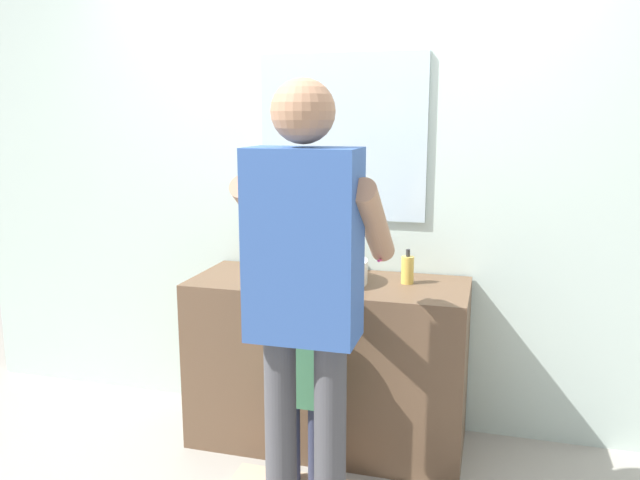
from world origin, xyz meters
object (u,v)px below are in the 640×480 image
toothbrush_cup (263,265)px  child_toddler (304,378)px  soap_bottle (407,269)px  adult_parent (305,274)px

toothbrush_cup → child_toddler: bearing=-51.0°
soap_bottle → child_toddler: 0.71m
child_toddler → adult_parent: size_ratio=0.48×
soap_bottle → child_toddler: bearing=-128.8°
soap_bottle → adult_parent: adult_parent is taller
toothbrush_cup → soap_bottle: 0.71m
toothbrush_cup → child_toddler: (0.34, -0.42, -0.38)m
adult_parent → soap_bottle: bearing=70.1°
soap_bottle → child_toddler: (-0.37, -0.46, -0.39)m
toothbrush_cup → child_toddler: toothbrush_cup is taller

